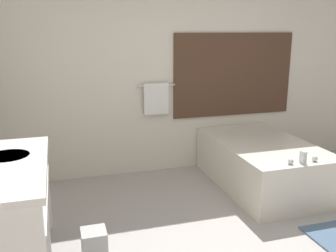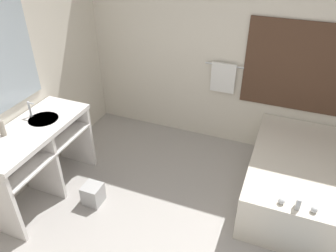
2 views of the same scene
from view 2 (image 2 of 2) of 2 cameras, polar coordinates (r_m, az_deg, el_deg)
wall_back_with_blinds at (r=4.26m, az=14.64°, el=12.32°), size 7.40×0.13×2.70m
vanity_counter at (r=3.83m, az=-21.75°, el=-3.40°), size 0.58×1.32×0.90m
sink_faucet at (r=3.86m, az=-22.91°, el=2.69°), size 0.09×0.04×0.18m
bathtub at (r=3.99m, az=21.42°, el=-8.20°), size 1.02×1.69×0.66m
soap_dispenser at (r=3.64m, az=-26.97°, el=-0.28°), size 0.06×0.06×0.20m
waste_bin at (r=3.87m, az=-12.92°, el=-11.46°), size 0.20×0.20×0.24m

